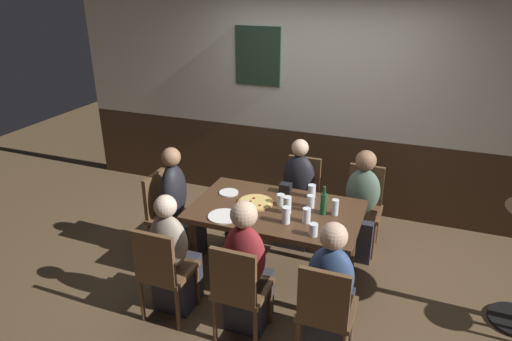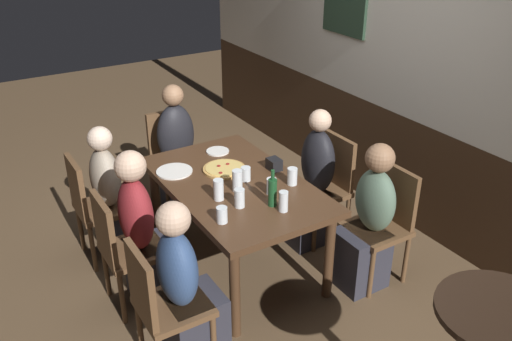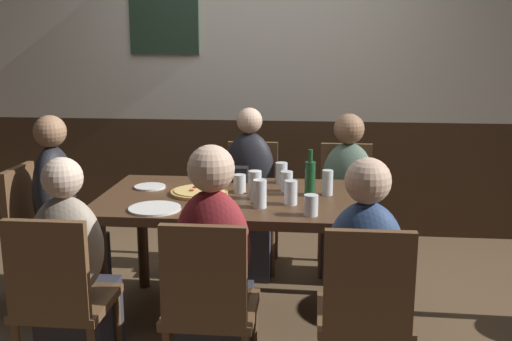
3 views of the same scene
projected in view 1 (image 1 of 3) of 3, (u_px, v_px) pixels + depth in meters
name	position (u px, v px, depth m)	size (l,w,h in m)	color
ground_plane	(275.00, 276.00, 4.41)	(12.00, 12.00, 0.00)	brown
wall_back	(321.00, 104.00, 5.32)	(6.40, 0.13, 2.60)	#3D2819
dining_table	(276.00, 217.00, 4.15)	(1.52, 0.92, 0.74)	#472D1C
chair_left_near	(163.00, 269.00, 3.68)	(0.40, 0.40, 0.88)	brown
chair_head_west	(165.00, 210.00, 4.60)	(0.40, 0.40, 0.88)	brown
chair_right_near	(325.00, 308.00, 3.25)	(0.40, 0.40, 0.88)	brown
chair_mid_near	(239.00, 287.00, 3.46)	(0.40, 0.40, 0.88)	brown
chair_mid_far	(301.00, 193.00, 4.97)	(0.40, 0.40, 0.88)	brown
chair_right_far	(363.00, 203.00, 4.75)	(0.40, 0.40, 0.88)	brown
person_left_near	(173.00, 261.00, 3.84)	(0.34, 0.37, 1.10)	#2D2D38
person_head_west	(179.00, 213.00, 4.55)	(0.37, 0.34, 1.19)	#2D2D38
person_right_near	(330.00, 297.00, 3.39)	(0.34, 0.37, 1.13)	#2D2D38
person_mid_near	(247.00, 275.00, 3.60)	(0.34, 0.37, 1.17)	#2D2D38
person_mid_far	(297.00, 200.00, 4.84)	(0.34, 0.37, 1.15)	#2D2D38
person_right_far	(360.00, 212.00, 4.62)	(0.34, 0.37, 1.12)	#2D2D38
pizza	(255.00, 202.00, 4.21)	(0.33, 0.33, 0.03)	tan
pint_glass_pale	(335.00, 208.00, 3.99)	(0.06, 0.06, 0.14)	silver
beer_glass_tall	(312.00, 192.00, 4.31)	(0.07, 0.07, 0.13)	silver
beer_glass_half	(307.00, 216.00, 3.87)	(0.07, 0.07, 0.13)	silver
highball_clear	(287.00, 206.00, 4.02)	(0.07, 0.07, 0.16)	silver
pint_glass_amber	(313.00, 231.00, 3.67)	(0.07, 0.07, 0.11)	silver
tumbler_water	(281.00, 200.00, 4.17)	(0.07, 0.07, 0.11)	silver
pint_glass_stout	(311.00, 202.00, 4.12)	(0.07, 0.07, 0.12)	silver
tumbler_short	(286.00, 216.00, 3.85)	(0.07, 0.07, 0.15)	silver
beer_bottle_green	(324.00, 203.00, 3.99)	(0.06, 0.06, 0.27)	#194723
plate_white_large	(223.00, 216.00, 3.98)	(0.27, 0.27, 0.01)	white
plate_white_small	(229.00, 193.00, 4.41)	(0.19, 0.19, 0.01)	white
condiment_caddy	(286.00, 188.00, 4.42)	(0.11, 0.09, 0.09)	black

